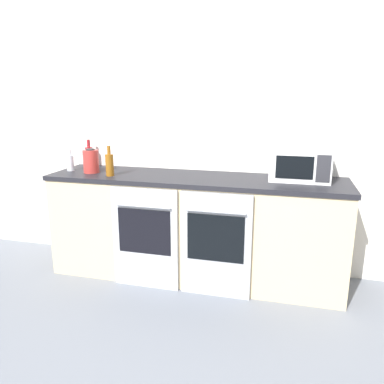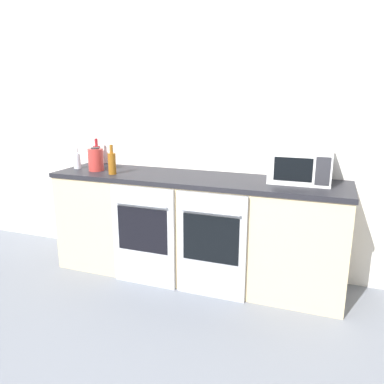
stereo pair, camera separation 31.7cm
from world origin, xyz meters
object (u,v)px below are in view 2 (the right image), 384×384
oven_left (143,236)px  bottle_red (97,155)px  oven_right (211,246)px  kettle (96,160)px  microwave (301,166)px  bottle_amber (112,163)px  bottle_clear (77,160)px

oven_left → bottle_red: size_ratio=3.29×
oven_left → oven_right: bearing=0.0°
kettle → oven_right: bearing=-12.0°
microwave → bottle_amber: bearing=-171.4°
oven_left → bottle_amber: 0.72m
microwave → oven_left: bearing=-161.6°
microwave → bottle_clear: size_ratio=2.38×
bottle_amber → bottle_clear: size_ratio=1.31×
bottle_red → bottle_clear: (-0.07, -0.23, -0.03)m
bottle_red → kettle: 0.31m
oven_left → bottle_red: bottle_red is taller
kettle → bottle_red: bearing=122.2°
oven_right → bottle_clear: 1.59m
oven_left → bottle_clear: size_ratio=4.36×
bottle_red → bottle_amber: 0.53m
microwave → bottle_amber: 1.63m
oven_right → microwave: bearing=33.4°
bottle_amber → bottle_clear: bearing=165.5°
bottle_clear → kettle: kettle is taller
bottle_clear → kettle: 0.24m
oven_left → microwave: size_ratio=1.83×
oven_left → bottle_clear: bottle_clear is taller
oven_left → bottle_red: bearing=146.1°
bottle_clear → oven_right: bearing=-11.2°
bottle_clear → kettle: (0.23, -0.03, 0.03)m
oven_left → kettle: bearing=157.0°
oven_right → bottle_amber: bottle_amber is taller
microwave → kettle: size_ratio=2.21×
bottle_amber → oven_right: bearing=-9.6°
microwave → oven_right: bearing=-146.6°
bottle_red → bottle_amber: size_ratio=1.01×
bottle_red → kettle: (0.17, -0.26, -0.00)m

